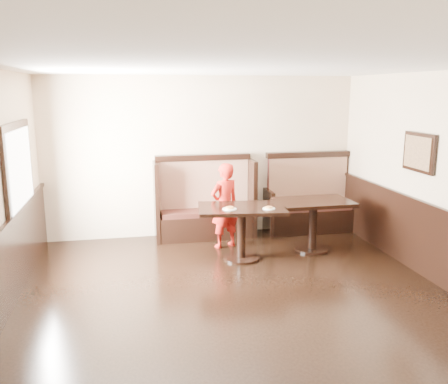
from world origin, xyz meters
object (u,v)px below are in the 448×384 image
object	(u,v)px
booth_neighbor	(309,205)
table_neighbor	(313,213)
booth_main	(204,208)
child	(225,206)
table_main	(241,219)

from	to	relation	value
booth_neighbor	table_neighbor	distance (m)	1.13
booth_main	child	xyz separation A→B (m)	(0.23, -0.63, 0.18)
booth_neighbor	child	world-z (taller)	booth_neighbor
booth_neighbor	table_neighbor	bearing A→B (deg)	-108.21
booth_main	table_neighbor	bearing A→B (deg)	-33.77
table_neighbor	child	xyz separation A→B (m)	(-1.37, 0.44, 0.09)
table_main	table_neighbor	world-z (taller)	same
booth_neighbor	table_main	xyz separation A→B (m)	(-1.58, -1.25, 0.15)
table_main	table_neighbor	distance (m)	1.24
booth_neighbor	table_neighbor	size ratio (longest dim) A/B	1.37
table_neighbor	booth_main	bearing A→B (deg)	145.06
table_main	table_neighbor	xyz separation A→B (m)	(1.23, 0.18, -0.02)
booth_main	table_main	size ratio (longest dim) A/B	1.26
booth_neighbor	booth_main	bearing A→B (deg)	179.95
booth_neighbor	child	distance (m)	1.84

